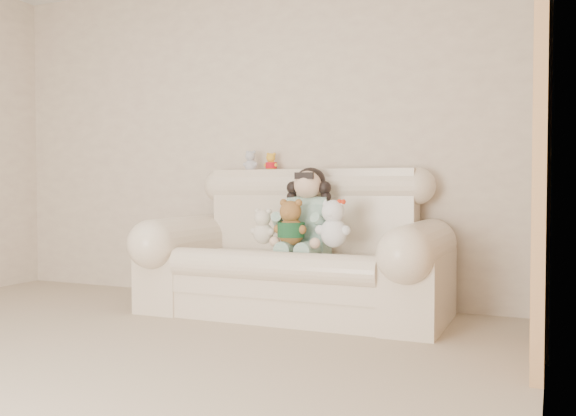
% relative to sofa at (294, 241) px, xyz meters
% --- Properties ---
extents(wall_back, '(4.50, 0.00, 4.50)m').
position_rel_sofa_xyz_m(wall_back, '(-0.61, 0.50, 0.78)').
color(wall_back, beige).
rests_on(wall_back, ground).
extents(wall_right, '(0.00, 5.00, 5.00)m').
position_rel_sofa_xyz_m(wall_right, '(1.64, -2.00, 0.78)').
color(wall_right, beige).
rests_on(wall_right, ground).
extents(sofa, '(2.10, 0.95, 1.03)m').
position_rel_sofa_xyz_m(sofa, '(0.00, 0.00, 0.00)').
color(sofa, beige).
rests_on(sofa, floor).
extents(door_panel, '(0.06, 0.90, 2.10)m').
position_rel_sofa_xyz_m(door_panel, '(1.61, -0.60, 0.54)').
color(door_panel, tan).
rests_on(door_panel, floor).
extents(seated_child, '(0.40, 0.48, 0.62)m').
position_rel_sofa_xyz_m(seated_child, '(0.08, 0.08, 0.22)').
color(seated_child, '#2C7C5D').
rests_on(seated_child, sofa).
extents(brown_teddy, '(0.26, 0.22, 0.37)m').
position_rel_sofa_xyz_m(brown_teddy, '(0.03, -0.13, 0.17)').
color(brown_teddy, brown).
rests_on(brown_teddy, sofa).
extents(white_cat, '(0.29, 0.26, 0.38)m').
position_rel_sofa_xyz_m(white_cat, '(0.34, -0.13, 0.17)').
color(white_cat, white).
rests_on(white_cat, sofa).
extents(cream_teddy, '(0.20, 0.16, 0.29)m').
position_rel_sofa_xyz_m(cream_teddy, '(-0.18, -0.11, 0.13)').
color(cream_teddy, silver).
rests_on(cream_teddy, sofa).
extents(yellow_mini_bear, '(0.13, 0.11, 0.18)m').
position_rel_sofa_xyz_m(yellow_mini_bear, '(-0.35, 0.39, 0.58)').
color(yellow_mini_bear, gold).
rests_on(yellow_mini_bear, sofa).
extents(grey_mini_plush, '(0.15, 0.13, 0.20)m').
position_rel_sofa_xyz_m(grey_mini_plush, '(-0.50, 0.34, 0.59)').
color(grey_mini_plush, silver).
rests_on(grey_mini_plush, sofa).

